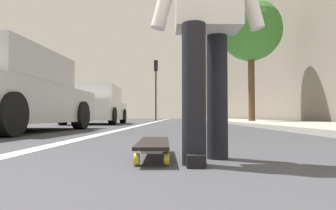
{
  "coord_description": "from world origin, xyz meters",
  "views": [
    {
      "loc": [
        -0.88,
        0.01,
        0.28
      ],
      "look_at": [
        9.39,
        0.32,
        0.69
      ],
      "focal_mm": 31.86,
      "sensor_mm": 36.0,
      "label": 1
    }
  ],
  "objects_px": {
    "skater_person": "(207,11)",
    "parked_car_mid": "(96,106)",
    "traffic_light": "(156,79)",
    "skateboard": "(154,144)",
    "parked_car_near": "(6,93)",
    "street_tree_mid": "(251,31)"
  },
  "relations": [
    {
      "from": "skateboard",
      "to": "parked_car_near",
      "type": "height_order",
      "value": "parked_car_near"
    },
    {
      "from": "skater_person",
      "to": "parked_car_mid",
      "type": "bearing_deg",
      "value": 19.16
    },
    {
      "from": "parked_car_mid",
      "to": "street_tree_mid",
      "type": "bearing_deg",
      "value": -75.45
    },
    {
      "from": "parked_car_near",
      "to": "parked_car_mid",
      "type": "xyz_separation_m",
      "value": [
        6.13,
        0.03,
        -0.01
      ]
    },
    {
      "from": "parked_car_mid",
      "to": "street_tree_mid",
      "type": "xyz_separation_m",
      "value": [
        1.66,
        -6.38,
        3.36
      ]
    },
    {
      "from": "skater_person",
      "to": "parked_car_near",
      "type": "xyz_separation_m",
      "value": [
        3.43,
        3.29,
        -0.24
      ]
    },
    {
      "from": "parked_car_near",
      "to": "traffic_light",
      "type": "relative_size",
      "value": 0.94
    },
    {
      "from": "street_tree_mid",
      "to": "traffic_light",
      "type": "bearing_deg",
      "value": 27.44
    },
    {
      "from": "skateboard",
      "to": "parked_car_near",
      "type": "distance_m",
      "value": 4.45
    },
    {
      "from": "skater_person",
      "to": "parked_car_near",
      "type": "distance_m",
      "value": 4.76
    },
    {
      "from": "traffic_light",
      "to": "street_tree_mid",
      "type": "height_order",
      "value": "street_tree_mid"
    },
    {
      "from": "skateboard",
      "to": "parked_car_mid",
      "type": "distance_m",
      "value": 9.89
    },
    {
      "from": "skater_person",
      "to": "parked_car_mid",
      "type": "relative_size",
      "value": 0.4
    },
    {
      "from": "skateboard",
      "to": "street_tree_mid",
      "type": "relative_size",
      "value": 0.16
    },
    {
      "from": "skateboard",
      "to": "traffic_light",
      "type": "distance_m",
      "value": 20.69
    },
    {
      "from": "skater_person",
      "to": "traffic_light",
      "type": "height_order",
      "value": "traffic_light"
    },
    {
      "from": "skater_person",
      "to": "street_tree_mid",
      "type": "distance_m",
      "value": 12.04
    },
    {
      "from": "skateboard",
      "to": "street_tree_mid",
      "type": "bearing_deg",
      "value": -17.12
    },
    {
      "from": "street_tree_mid",
      "to": "skater_person",
      "type": "bearing_deg",
      "value": 164.73
    },
    {
      "from": "skater_person",
      "to": "street_tree_mid",
      "type": "height_order",
      "value": "street_tree_mid"
    },
    {
      "from": "skater_person",
      "to": "parked_car_mid",
      "type": "xyz_separation_m",
      "value": [
        9.56,
        3.32,
        -0.24
      ]
    },
    {
      "from": "parked_car_mid",
      "to": "traffic_light",
      "type": "relative_size",
      "value": 0.91
    }
  ]
}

